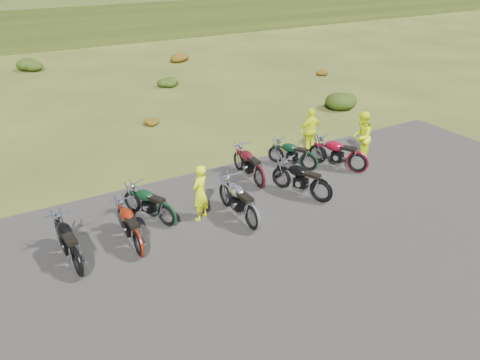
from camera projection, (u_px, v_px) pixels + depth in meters
ground at (280, 223)px, 12.85m from camera, size 300.00×300.00×0.00m
gravel_pad at (326, 261)px, 11.30m from camera, size 20.00×12.00×0.04m
hill_slope at (26, 14)px, 51.65m from camera, size 300.00×45.97×9.37m
shrub_3 at (31, 63)px, 28.17m from camera, size 1.56×1.56×0.92m
shrub_4 at (150, 120)px, 19.71m from camera, size 0.77×0.77×0.45m
shrub_5 at (167, 81)px, 25.07m from camera, size 1.03×1.03×0.61m
shrub_6 at (178, 56)px, 30.43m from camera, size 1.30×1.30×0.77m
shrub_7 at (342, 98)px, 21.82m from camera, size 1.56×1.56×0.92m
shrub_8 at (320, 71)px, 27.32m from camera, size 0.77×0.77×0.45m
motorcycle_0 at (80, 276)px, 10.78m from camera, size 0.86×2.17×1.11m
motorcycle_1 at (140, 256)px, 11.47m from camera, size 0.70×2.03×1.06m
motorcycle_2 at (168, 227)px, 12.67m from camera, size 1.43×2.03×1.02m
motorcycle_3 at (252, 230)px, 12.51m from camera, size 0.74×2.19×1.14m
motorcycle_4 at (259, 188)px, 14.68m from camera, size 0.78×2.10×1.09m
motorcycle_5 at (320, 203)px, 13.85m from camera, size 1.43×2.23×1.11m
motorcycle_6 at (356, 173)px, 15.65m from camera, size 1.67×2.20×1.12m
motorcycle_7 at (308, 171)px, 15.78m from camera, size 1.45×1.92×0.97m
person_middle at (200, 194)px, 12.66m from camera, size 0.70×0.64×1.61m
person_right_a at (361, 138)px, 16.08m from camera, size 1.11×1.05×1.80m
person_right_b at (310, 131)px, 16.84m from camera, size 0.99×0.45×1.66m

